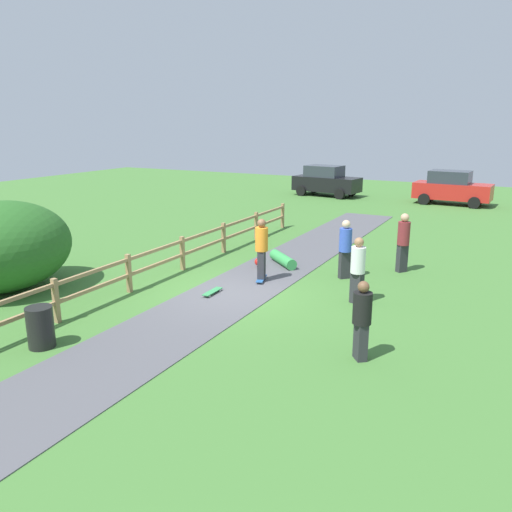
{
  "coord_description": "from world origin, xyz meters",
  "views": [
    {
      "loc": [
        7.01,
        -11.99,
        4.7
      ],
      "look_at": [
        0.47,
        0.54,
        1.0
      ],
      "focal_mm": 36.49,
      "sensor_mm": 36.0,
      "label": 1
    }
  ],
  "objects_px": {
    "parked_car_red": "(452,188)",
    "parked_car_black": "(326,181)",
    "bystander_maroon": "(403,240)",
    "skateboard_loose": "(212,292)",
    "skater_fallen": "(281,260)",
    "bush_large": "(2,246)",
    "trash_bin": "(40,327)",
    "bystander_white": "(358,267)",
    "skater_riding": "(262,246)",
    "bystander_black": "(362,317)",
    "bystander_blue": "(345,246)"
  },
  "relations": [
    {
      "from": "bush_large",
      "to": "bystander_blue",
      "type": "bearing_deg",
      "value": 33.94
    },
    {
      "from": "bystander_white",
      "to": "parked_car_black",
      "type": "xyz_separation_m",
      "value": [
        -7.77,
        18.8,
        -0.03
      ]
    },
    {
      "from": "bystander_black",
      "to": "parked_car_red",
      "type": "relative_size",
      "value": 0.39
    },
    {
      "from": "bush_large",
      "to": "skater_fallen",
      "type": "height_order",
      "value": "bush_large"
    },
    {
      "from": "skater_riding",
      "to": "bystander_black",
      "type": "bearing_deg",
      "value": -42.17
    },
    {
      "from": "parked_car_black",
      "to": "bystander_black",
      "type": "bearing_deg",
      "value": -68.16
    },
    {
      "from": "bush_large",
      "to": "bystander_maroon",
      "type": "height_order",
      "value": "bush_large"
    },
    {
      "from": "skater_fallen",
      "to": "bystander_maroon",
      "type": "height_order",
      "value": "bystander_maroon"
    },
    {
      "from": "parked_car_red",
      "to": "bystander_white",
      "type": "bearing_deg",
      "value": -89.53
    },
    {
      "from": "parked_car_black",
      "to": "skater_riding",
      "type": "bearing_deg",
      "value": -75.65
    },
    {
      "from": "bystander_white",
      "to": "trash_bin",
      "type": "bearing_deg",
      "value": -131.55
    },
    {
      "from": "bystander_blue",
      "to": "trash_bin",
      "type": "bearing_deg",
      "value": -117.92
    },
    {
      "from": "skater_riding",
      "to": "bystander_maroon",
      "type": "xyz_separation_m",
      "value": [
        3.5,
        3.0,
        -0.03
      ]
    },
    {
      "from": "trash_bin",
      "to": "parked_car_black",
      "type": "distance_m",
      "value": 24.74
    },
    {
      "from": "skater_riding",
      "to": "bystander_black",
      "type": "height_order",
      "value": "skater_riding"
    },
    {
      "from": "bush_large",
      "to": "bystander_white",
      "type": "bearing_deg",
      "value": 20.88
    },
    {
      "from": "skater_riding",
      "to": "bystander_white",
      "type": "bearing_deg",
      "value": -9.88
    },
    {
      "from": "skateboard_loose",
      "to": "parked_car_black",
      "type": "relative_size",
      "value": 0.18
    },
    {
      "from": "skateboard_loose",
      "to": "bystander_black",
      "type": "xyz_separation_m",
      "value": [
        4.81,
        -2.04,
        0.82
      ]
    },
    {
      "from": "bush_large",
      "to": "bystander_blue",
      "type": "distance_m",
      "value": 9.9
    },
    {
      "from": "bystander_blue",
      "to": "parked_car_black",
      "type": "relative_size",
      "value": 0.41
    },
    {
      "from": "bush_large",
      "to": "parked_car_black",
      "type": "bearing_deg",
      "value": 86.32
    },
    {
      "from": "parked_car_red",
      "to": "parked_car_black",
      "type": "bearing_deg",
      "value": 179.98
    },
    {
      "from": "bush_large",
      "to": "trash_bin",
      "type": "height_order",
      "value": "bush_large"
    },
    {
      "from": "trash_bin",
      "to": "skateboard_loose",
      "type": "distance_m",
      "value": 4.83
    },
    {
      "from": "skater_fallen",
      "to": "bystander_blue",
      "type": "relative_size",
      "value": 0.78
    },
    {
      "from": "bystander_white",
      "to": "bystander_blue",
      "type": "bearing_deg",
      "value": 116.4
    },
    {
      "from": "skater_fallen",
      "to": "parked_car_red",
      "type": "height_order",
      "value": "parked_car_red"
    },
    {
      "from": "skater_riding",
      "to": "parked_car_black",
      "type": "xyz_separation_m",
      "value": [
        -4.67,
        18.27,
        -0.12
      ]
    },
    {
      "from": "trash_bin",
      "to": "parked_car_black",
      "type": "xyz_separation_m",
      "value": [
        -2.63,
        24.6,
        0.51
      ]
    },
    {
      "from": "skateboard_loose",
      "to": "bystander_maroon",
      "type": "height_order",
      "value": "bystander_maroon"
    },
    {
      "from": "bystander_white",
      "to": "bystander_black",
      "type": "height_order",
      "value": "bystander_white"
    },
    {
      "from": "skater_fallen",
      "to": "skateboard_loose",
      "type": "height_order",
      "value": "skater_fallen"
    },
    {
      "from": "bystander_maroon",
      "to": "parked_car_red",
      "type": "relative_size",
      "value": 0.44
    },
    {
      "from": "bush_large",
      "to": "bystander_white",
      "type": "distance_m",
      "value": 9.86
    },
    {
      "from": "trash_bin",
      "to": "bystander_maroon",
      "type": "xyz_separation_m",
      "value": [
        5.54,
        9.33,
        0.6
      ]
    },
    {
      "from": "skateboard_loose",
      "to": "skater_riding",
      "type": "bearing_deg",
      "value": 69.2
    },
    {
      "from": "skater_riding",
      "to": "bystander_white",
      "type": "distance_m",
      "value": 3.14
    },
    {
      "from": "skateboard_loose",
      "to": "bystander_blue",
      "type": "distance_m",
      "value": 4.31
    },
    {
      "from": "bush_large",
      "to": "trash_bin",
      "type": "relative_size",
      "value": 4.45
    },
    {
      "from": "bystander_blue",
      "to": "bystander_black",
      "type": "xyz_separation_m",
      "value": [
        2.06,
        -5.24,
        -0.1
      ]
    },
    {
      "from": "trash_bin",
      "to": "bystander_maroon",
      "type": "bearing_deg",
      "value": 59.32
    },
    {
      "from": "bystander_white",
      "to": "skater_riding",
      "type": "bearing_deg",
      "value": 170.12
    },
    {
      "from": "bystander_black",
      "to": "bystander_white",
      "type": "bearing_deg",
      "value": 108.22
    },
    {
      "from": "skater_fallen",
      "to": "skater_riding",
      "type": "bearing_deg",
      "value": -82.98
    },
    {
      "from": "skater_riding",
      "to": "parked_car_black",
      "type": "relative_size",
      "value": 0.43
    },
    {
      "from": "skateboard_loose",
      "to": "bystander_maroon",
      "type": "bearing_deg",
      "value": 48.68
    },
    {
      "from": "skateboard_loose",
      "to": "bush_large",
      "type": "bearing_deg",
      "value": -156.89
    },
    {
      "from": "skater_riding",
      "to": "parked_car_red",
      "type": "bearing_deg",
      "value": 80.86
    },
    {
      "from": "skateboard_loose",
      "to": "parked_car_red",
      "type": "height_order",
      "value": "parked_car_red"
    }
  ]
}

